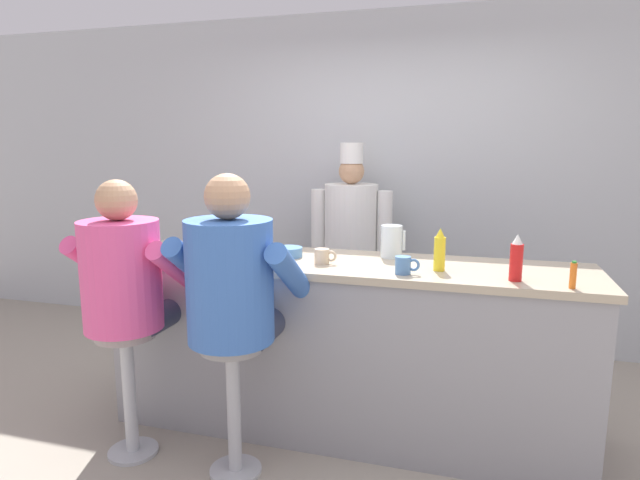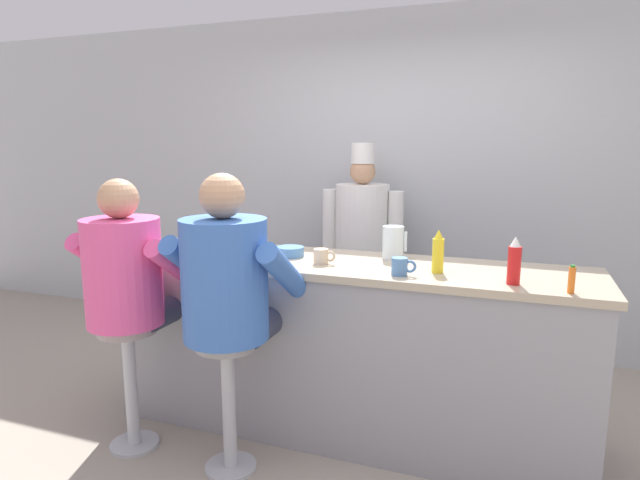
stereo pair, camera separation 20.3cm
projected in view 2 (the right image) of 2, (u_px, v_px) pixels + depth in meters
ground_plane at (323, 458)px, 2.85m from camera, size 20.00×20.00×0.00m
wall_back at (403, 181)px, 4.37m from camera, size 10.00×0.06×2.70m
diner_counter at (343, 347)px, 3.07m from camera, size 2.69×0.67×1.01m
ketchup_bottle_red at (514, 262)px, 2.48m from camera, size 0.06×0.06×0.23m
mustard_bottle_yellow at (438, 253)px, 2.71m from camera, size 0.06×0.06×0.22m
hot_sauce_bottle_orange at (572, 280)px, 2.34m from camera, size 0.03×0.03×0.13m
water_pitcher_clear at (393, 242)px, 3.04m from camera, size 0.14×0.12×0.19m
breakfast_plate at (147, 252)px, 3.16m from camera, size 0.25×0.25×0.05m
cereal_bowl at (290, 251)px, 3.12m from camera, size 0.16×0.16×0.06m
coffee_mug_blue at (400, 266)px, 2.66m from camera, size 0.13×0.08×0.09m
coffee_mug_tan at (322, 256)px, 2.92m from camera, size 0.12×0.08×0.08m
diner_seated_pink at (128, 279)px, 2.83m from camera, size 0.61×0.60×1.48m
diner_seated_blue at (229, 286)px, 2.62m from camera, size 0.64×0.63×1.52m
cook_in_whites_near at (362, 239)px, 4.21m from camera, size 0.65×0.42×1.66m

